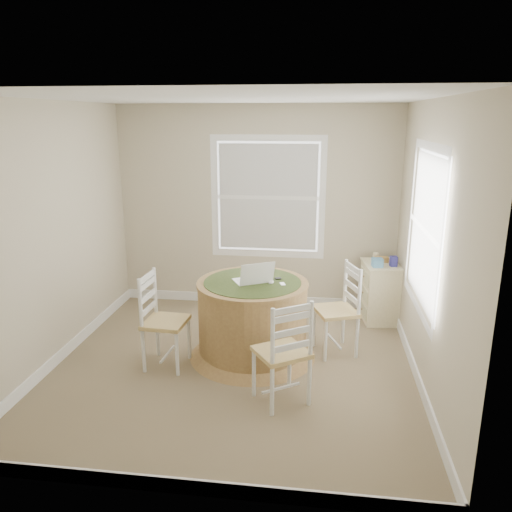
# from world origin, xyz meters

# --- Properties ---
(room) EXTENTS (3.64, 3.64, 2.64)m
(room) POSITION_xyz_m (0.17, 0.16, 1.30)
(room) COLOR #887A56
(room) RESTS_ON ground
(round_table) EXTENTS (1.32, 1.32, 0.82)m
(round_table) POSITION_xyz_m (0.16, 0.27, 0.44)
(round_table) COLOR #A48449
(round_table) RESTS_ON ground
(chair_left) EXTENTS (0.43, 0.44, 0.95)m
(chair_left) POSITION_xyz_m (-0.67, -0.06, 0.47)
(chair_left) COLOR white
(chair_left) RESTS_ON ground
(chair_near) EXTENTS (0.57, 0.57, 0.95)m
(chair_near) POSITION_xyz_m (0.53, -0.56, 0.47)
(chair_near) COLOR white
(chair_near) RESTS_ON ground
(chair_right) EXTENTS (0.52, 0.53, 0.95)m
(chair_right) POSITION_xyz_m (1.02, 0.47, 0.47)
(chair_right) COLOR white
(chair_right) RESTS_ON ground
(laptop) EXTENTS (0.46, 0.45, 0.25)m
(laptop) POSITION_xyz_m (0.17, 0.27, 0.85)
(laptop) COLOR white
(laptop) RESTS_ON round_table
(mouse) EXTENTS (0.09, 0.12, 0.04)m
(mouse) POSITION_xyz_m (0.35, 0.27, 0.83)
(mouse) COLOR white
(mouse) RESTS_ON round_table
(phone) EXTENTS (0.07, 0.10, 0.02)m
(phone) POSITION_xyz_m (0.47, 0.24, 0.82)
(phone) COLOR #B7BABF
(phone) RESTS_ON round_table
(keys) EXTENTS (0.07, 0.07, 0.02)m
(keys) POSITION_xyz_m (0.41, 0.39, 0.82)
(keys) COLOR black
(keys) RESTS_ON round_table
(corner_chest) EXTENTS (0.48, 0.60, 0.73)m
(corner_chest) POSITION_xyz_m (1.57, 1.43, 0.37)
(corner_chest) COLOR #FAEEBC
(corner_chest) RESTS_ON ground
(tissue_box) EXTENTS (0.14, 0.14, 0.10)m
(tissue_box) POSITION_xyz_m (1.51, 1.30, 0.78)
(tissue_box) COLOR #5595C3
(tissue_box) RESTS_ON corner_chest
(box_yellow) EXTENTS (0.16, 0.12, 0.06)m
(box_yellow) POSITION_xyz_m (1.59, 1.50, 0.76)
(box_yellow) COLOR #BF8C43
(box_yellow) RESTS_ON corner_chest
(box_blue) EXTENTS (0.09, 0.09, 0.12)m
(box_blue) POSITION_xyz_m (1.69, 1.34, 0.79)
(box_blue) COLOR navy
(box_blue) RESTS_ON corner_chest
(cup_cream) EXTENTS (0.07, 0.07, 0.09)m
(cup_cream) POSITION_xyz_m (1.52, 1.58, 0.77)
(cup_cream) COLOR beige
(cup_cream) RESTS_ON corner_chest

